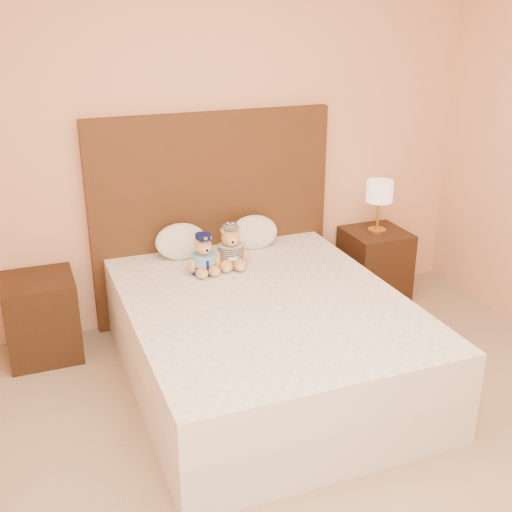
{
  "coord_description": "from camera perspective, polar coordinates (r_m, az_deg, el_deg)",
  "views": [
    {
      "loc": [
        -1.3,
        -1.99,
        2.2
      ],
      "look_at": [
        0.04,
        1.45,
        0.73
      ],
      "focal_mm": 45.0,
      "sensor_mm": 36.0,
      "label": 1
    }
  ],
  "objects": [
    {
      "name": "teddy_prisoner",
      "position": [
        4.23,
        -2.25,
        0.85
      ],
      "size": [
        0.29,
        0.28,
        0.29
      ],
      "primitive_type": null,
      "rotation": [
        0.0,
        0.0,
        -0.16
      ],
      "color": "tan",
      "rests_on": "bed"
    },
    {
      "name": "pillow_right",
      "position": [
        4.57,
        -0.16,
        2.27
      ],
      "size": [
        0.35,
        0.23,
        0.25
      ],
      "primitive_type": "ellipsoid",
      "color": "white",
      "rests_on": "bed"
    },
    {
      "name": "pillow_left",
      "position": [
        4.42,
        -6.68,
        1.45
      ],
      "size": [
        0.36,
        0.23,
        0.25
      ],
      "primitive_type": "ellipsoid",
      "color": "white",
      "rests_on": "bed"
    },
    {
      "name": "teddy_police",
      "position": [
        4.14,
        -4.69,
        0.19
      ],
      "size": [
        0.25,
        0.24,
        0.27
      ],
      "primitive_type": null,
      "rotation": [
        0.0,
        0.0,
        0.07
      ],
      "color": "tan",
      "rests_on": "bed"
    },
    {
      "name": "ground",
      "position": [
        3.24,
        9.3,
        -21.38
      ],
      "size": [
        4.0,
        4.5,
        0.0
      ],
      "primitive_type": "cube",
      "color": "tan",
      "rests_on": "ground"
    },
    {
      "name": "lamp",
      "position": [
        4.93,
        10.92,
        5.44
      ],
      "size": [
        0.2,
        0.2,
        0.4
      ],
      "color": "gold",
      "rests_on": "nightstand_right"
    },
    {
      "name": "headboard",
      "position": [
        4.63,
        -3.87,
        3.47
      ],
      "size": [
        1.75,
        0.08,
        1.5
      ],
      "primitive_type": "cube",
      "color": "#4C2816",
      "rests_on": "ground"
    },
    {
      "name": "room_walls",
      "position": [
        2.8,
        6.8,
        13.52
      ],
      "size": [
        4.04,
        4.52,
        2.72
      ],
      "color": "#F4AE85",
      "rests_on": "ground"
    },
    {
      "name": "nightstand_left",
      "position": [
        4.43,
        -18.5,
        -5.2
      ],
      "size": [
        0.45,
        0.45,
        0.55
      ],
      "primitive_type": "cube",
      "color": "#321C10",
      "rests_on": "ground"
    },
    {
      "name": "nightstand_right",
      "position": [
        5.11,
        10.46,
        -0.73
      ],
      "size": [
        0.45,
        0.45,
        0.55
      ],
      "primitive_type": "cube",
      "color": "#321C10",
      "rests_on": "ground"
    },
    {
      "name": "bed",
      "position": [
        3.95,
        0.78,
        -7.43
      ],
      "size": [
        1.6,
        2.0,
        0.55
      ],
      "color": "white",
      "rests_on": "ground"
    }
  ]
}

